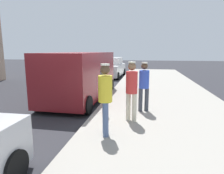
{
  "coord_description": "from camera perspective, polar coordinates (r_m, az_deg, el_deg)",
  "views": [
    {
      "loc": [
        2.71,
        -7.03,
        2.23
      ],
      "look_at": [
        1.65,
        -0.67,
        1.05
      ],
      "focal_mm": 31.91,
      "sensor_mm": 36.0,
      "label": 1
    }
  ],
  "objects": [
    {
      "name": "sidewalk_slab",
      "position": [
        7.4,
        15.28,
        -6.95
      ],
      "size": [
        5.0,
        32.0,
        0.15
      ],
      "primitive_type": "cube",
      "color": "#9E998E",
      "rests_on": "ground"
    },
    {
      "name": "parking_meter_near",
      "position": [
        6.59,
        -2.57,
        1.2
      ],
      "size": [
        0.14,
        0.18,
        1.52
      ],
      "color": "gray",
      "rests_on": "sidewalk_slab"
    },
    {
      "name": "pedestrian_in_red",
      "position": [
        5.85,
        5.64,
        -0.11
      ],
      "size": [
        0.34,
        0.34,
        1.77
      ],
      "color": "beige",
      "rests_on": "sidewalk_slab"
    },
    {
      "name": "pedestrian_in_yellow",
      "position": [
        4.83,
        -1.93,
        -2.25
      ],
      "size": [
        0.34,
        0.35,
        1.78
      ],
      "color": "#4C608C",
      "rests_on": "sidewalk_slab"
    },
    {
      "name": "parked_van",
      "position": [
        9.12,
        -8.89,
        3.47
      ],
      "size": [
        2.27,
        5.26,
        2.15
      ],
      "color": "maroon",
      "rests_on": "ground"
    },
    {
      "name": "parked_sedan_ahead",
      "position": [
        17.29,
        -0.21,
        5.45
      ],
      "size": [
        2.11,
        4.48,
        1.65
      ],
      "color": "white",
      "rests_on": "ground"
    },
    {
      "name": "ground_plane",
      "position": [
        7.86,
        -11.2,
        -6.32
      ],
      "size": [
        80.0,
        80.0,
        0.0
      ],
      "primitive_type": "plane",
      "color": "#2D2D33"
    },
    {
      "name": "pedestrian_in_blue",
      "position": [
        6.88,
        9.16,
        0.98
      ],
      "size": [
        0.35,
        0.34,
        1.7
      ],
      "color": "#383D47",
      "rests_on": "sidewalk_slab"
    }
  ]
}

